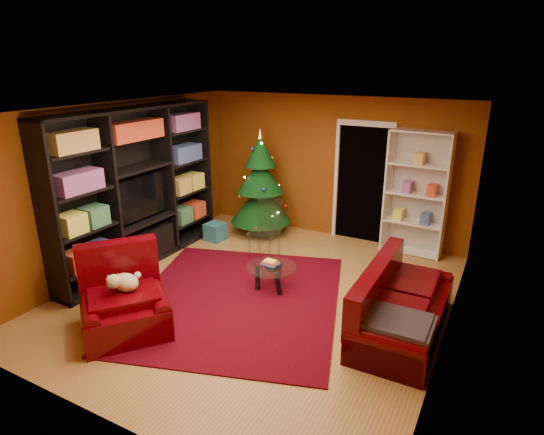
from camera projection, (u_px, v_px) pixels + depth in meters
The scene contains 17 objects.
floor at pixel (259, 296), 6.52m from camera, with size 5.00×5.50×0.05m, color olive.
ceiling at pixel (257, 108), 5.65m from camera, with size 5.00×5.50×0.05m, color silver.
wall_back at pixel (332, 167), 8.40m from camera, with size 5.00×0.05×2.60m, color brown.
wall_left at pixel (120, 185), 7.21m from camera, with size 0.05×5.50×2.60m, color brown.
wall_right at pixel (458, 242), 4.96m from camera, with size 0.05×5.50×2.60m, color brown.
doorway at pixel (362, 185), 8.17m from camera, with size 1.06×0.60×2.16m, color black, non-canonical shape.
rug at pixel (237, 299), 6.37m from camera, with size 2.77×3.23×0.02m, color #520411.
media_unit at pixel (137, 188), 7.20m from camera, with size 0.50×3.28×2.51m, color black, non-canonical shape.
christmas_tree at pixel (260, 184), 8.51m from camera, with size 1.14×1.14×2.03m, color black, non-canonical shape.
gift_box_teal at pixel (215, 232), 8.44m from camera, with size 0.32×0.32×0.32m, color #246884.
gift_box_red at pixel (262, 221), 9.15m from camera, with size 0.21×0.21×0.21m, color #AB211A.
white_bookshelf at pixel (416, 194), 7.60m from camera, with size 1.00×0.36×2.17m, color white, non-canonical shape.
armchair at pixel (124, 300), 5.52m from camera, with size 1.08×1.08×0.85m, color #3D0107, non-canonical shape.
dog at pixel (126, 282), 5.51m from camera, with size 0.40×0.30×0.28m, color beige, non-canonical shape.
sofa at pixel (405, 301), 5.50m from camera, with size 1.98×0.89×0.85m, color #3D0107, non-canonical shape.
coffee_table at pixel (272, 278), 6.59m from camera, with size 0.73×0.73×0.46m, color gray, non-canonical shape.
acrylic_chair at pixel (264, 232), 7.61m from camera, with size 0.46×0.51×0.91m, color #66605B, non-canonical shape.
Camera 1 is at (2.89, -5.01, 3.19)m, focal length 30.00 mm.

